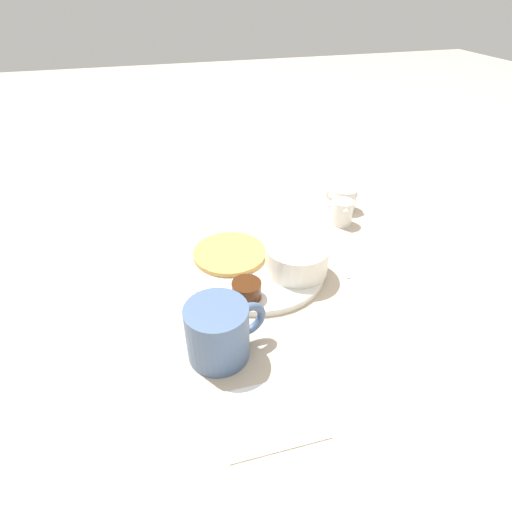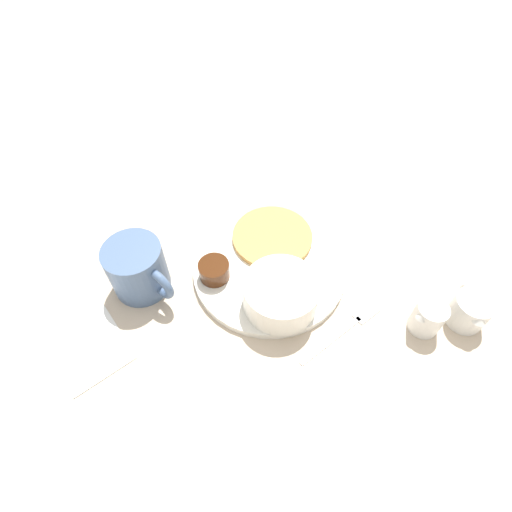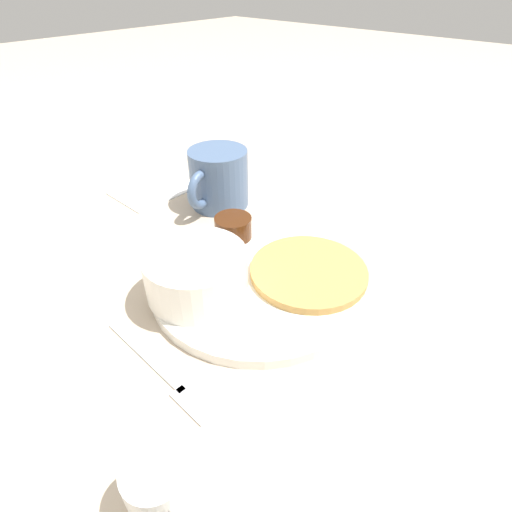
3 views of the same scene
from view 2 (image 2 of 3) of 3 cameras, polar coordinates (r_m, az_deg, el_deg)
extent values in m
plane|color=#C6B299|center=(0.64, 1.88, -2.09)|extent=(4.00, 4.00, 0.00)
cylinder|color=white|center=(0.64, 1.90, -1.77)|extent=(0.24, 0.24, 0.01)
cylinder|color=tan|center=(0.66, 2.34, 2.77)|extent=(0.13, 0.13, 0.01)
cylinder|color=white|center=(0.57, 3.55, -5.47)|extent=(0.11, 0.11, 0.05)
cylinder|color=white|center=(0.56, 3.65, -4.36)|extent=(0.09, 0.09, 0.01)
cylinder|color=#47230F|center=(0.61, -6.00, -2.04)|extent=(0.05, 0.05, 0.03)
cylinder|color=white|center=(0.57, 2.59, -7.80)|extent=(0.04, 0.04, 0.03)
sphere|color=white|center=(0.56, 2.66, -6.82)|extent=(0.02, 0.02, 0.02)
cylinder|color=slate|center=(0.62, -16.61, -1.70)|extent=(0.09, 0.09, 0.08)
torus|color=slate|center=(0.59, -13.72, -3.82)|extent=(0.06, 0.02, 0.06)
cylinder|color=white|center=(0.62, 23.33, -8.07)|extent=(0.04, 0.04, 0.05)
torus|color=white|center=(0.63, 24.84, -6.94)|extent=(0.01, 0.03, 0.03)
cone|color=white|center=(0.59, 22.72, -7.90)|extent=(0.02, 0.02, 0.01)
cylinder|color=white|center=(0.65, 28.16, -6.95)|extent=(0.05, 0.05, 0.05)
torus|color=white|center=(0.66, 27.72, -4.72)|extent=(0.03, 0.03, 0.03)
cone|color=white|center=(0.62, 29.36, -7.82)|extent=(0.02, 0.02, 0.01)
cube|color=silver|center=(0.59, 10.73, -11.67)|extent=(0.01, 0.12, 0.00)
cube|color=silver|center=(0.62, 15.54, -7.75)|extent=(0.02, 0.04, 0.00)
cube|color=white|center=(0.62, -22.93, -11.48)|extent=(0.12, 0.09, 0.00)
camera|label=1|loc=(0.53, -72.43, 7.40)|focal=28.00mm
camera|label=3|loc=(0.53, 44.81, 12.38)|focal=28.00mm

